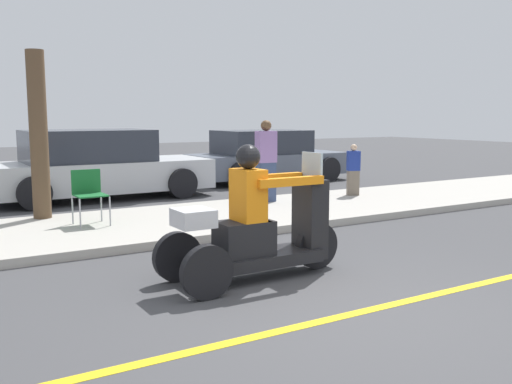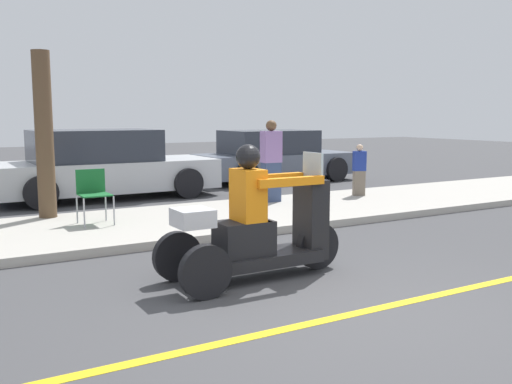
{
  "view_description": "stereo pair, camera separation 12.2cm",
  "coord_description": "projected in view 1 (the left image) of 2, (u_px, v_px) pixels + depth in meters",
  "views": [
    {
      "loc": [
        -3.36,
        -3.73,
        1.77
      ],
      "look_at": [
        -0.24,
        1.4,
        0.95
      ],
      "focal_mm": 40.0,
      "sensor_mm": 36.0,
      "label": 1
    },
    {
      "loc": [
        -3.25,
        -3.79,
        1.77
      ],
      "look_at": [
        -0.24,
        1.4,
        0.95
      ],
      "focal_mm": 40.0,
      "sensor_mm": 36.0,
      "label": 2
    }
  ],
  "objects": [
    {
      "name": "lane_stripe",
      "position": [
        339.0,
        317.0,
        5.0
      ],
      "size": [
        24.0,
        0.12,
        0.01
      ],
      "color": "gold",
      "rests_on": "ground"
    },
    {
      "name": "ground_plane",
      "position": [
        359.0,
        313.0,
        5.12
      ],
      "size": [
        60.0,
        60.0,
        0.0
      ],
      "primitive_type": "plane",
      "color": "#424244"
    },
    {
      "name": "spectator_end_of_line",
      "position": [
        353.0,
        171.0,
        11.67
      ],
      "size": [
        0.28,
        0.22,
        1.05
      ],
      "color": "#726656",
      "rests_on": "sidewalk_strip"
    },
    {
      "name": "tree_trunk",
      "position": [
        39.0,
        135.0,
        8.98
      ],
      "size": [
        0.28,
        0.28,
        2.65
      ],
      "color": "brown",
      "rests_on": "sidewalk_strip"
    },
    {
      "name": "folding_chair_set_back",
      "position": [
        89.0,
        191.0,
        8.59
      ],
      "size": [
        0.47,
        0.47,
        0.82
      ],
      "color": "#A5A8AD",
      "rests_on": "sidewalk_strip"
    },
    {
      "name": "sidewalk_strip",
      "position": [
        164.0,
        223.0,
        9.01
      ],
      "size": [
        28.0,
        2.8,
        0.12
      ],
      "color": "#B2ADA3",
      "rests_on": "ground"
    },
    {
      "name": "parked_car_lot_center",
      "position": [
        96.0,
        166.0,
        11.99
      ],
      "size": [
        4.58,
        2.0,
        1.45
      ],
      "color": "silver",
      "rests_on": "ground"
    },
    {
      "name": "motorcycle_trike",
      "position": [
        257.0,
        231.0,
        6.12
      ],
      "size": [
        2.12,
        0.8,
        1.46
      ],
      "color": "black",
      "rests_on": "ground"
    },
    {
      "name": "spectator_far_back",
      "position": [
        266.0,
        163.0,
        10.79
      ],
      "size": [
        0.38,
        0.23,
        1.54
      ],
      "color": "#38476B",
      "rests_on": "sidewalk_strip"
    },
    {
      "name": "parked_car_lot_left",
      "position": [
        266.0,
        157.0,
        15.17
      ],
      "size": [
        4.2,
        1.96,
        1.36
      ],
      "color": "slate",
      "rests_on": "ground"
    }
  ]
}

